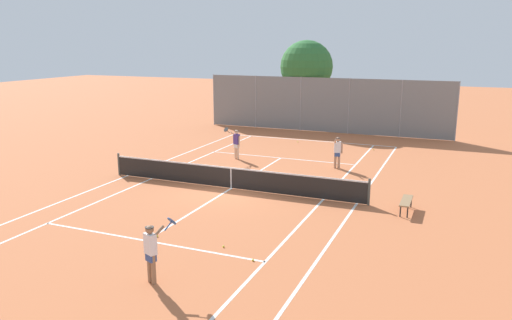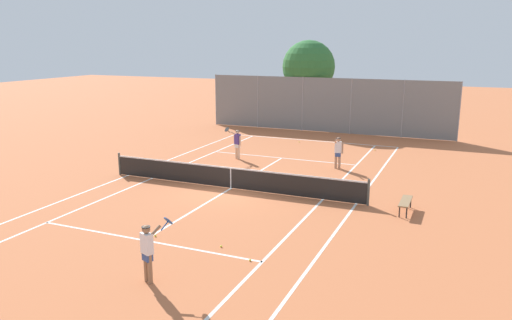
{
  "view_description": "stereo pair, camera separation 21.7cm",
  "coord_description": "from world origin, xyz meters",
  "px_view_note": "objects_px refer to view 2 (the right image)",
  "views": [
    {
      "loc": [
        9.04,
        -18.88,
        6.21
      ],
      "look_at": [
        0.55,
        1.5,
        1.0
      ],
      "focal_mm": 35.0,
      "sensor_mm": 36.0,
      "label": 1
    },
    {
      "loc": [
        9.24,
        -18.79,
        6.21
      ],
      "look_at": [
        0.55,
        1.5,
        1.0
      ],
      "focal_mm": 35.0,
      "sensor_mm": 36.0,
      "label": 2
    }
  ],
  "objects_px": {
    "loose_tennis_ball_4": "(375,150)",
    "tennis_net": "(231,177)",
    "loose_tennis_ball_0": "(250,260)",
    "player_far_left": "(237,142)",
    "courtside_bench": "(406,202)",
    "tree_behind_left": "(309,68)",
    "loose_tennis_ball_1": "(155,236)",
    "loose_tennis_ball_5": "(170,179)",
    "player_near_side": "(148,249)",
    "loose_tennis_ball_2": "(221,246)",
    "player_far_right": "(338,151)",
    "loose_tennis_ball_3": "(299,142)"
  },
  "relations": [
    {
      "from": "loose_tennis_ball_2",
      "to": "loose_tennis_ball_3",
      "type": "bearing_deg",
      "value": 100.26
    },
    {
      "from": "player_far_left",
      "to": "loose_tennis_ball_4",
      "type": "xyz_separation_m",
      "value": [
        6.55,
        5.19,
        -0.89
      ]
    },
    {
      "from": "loose_tennis_ball_1",
      "to": "loose_tennis_ball_4",
      "type": "xyz_separation_m",
      "value": [
        4.21,
        16.44,
        0.0
      ]
    },
    {
      "from": "tennis_net",
      "to": "courtside_bench",
      "type": "xyz_separation_m",
      "value": [
        7.39,
        -0.28,
        -0.1
      ]
    },
    {
      "from": "loose_tennis_ball_0",
      "to": "player_far_left",
      "type": "bearing_deg",
      "value": 116.9
    },
    {
      "from": "player_near_side",
      "to": "loose_tennis_ball_0",
      "type": "height_order",
      "value": "player_near_side"
    },
    {
      "from": "tennis_net",
      "to": "loose_tennis_ball_1",
      "type": "bearing_deg",
      "value": -88.46
    },
    {
      "from": "player_near_side",
      "to": "player_far_left",
      "type": "height_order",
      "value": "same"
    },
    {
      "from": "loose_tennis_ball_1",
      "to": "loose_tennis_ball_5",
      "type": "distance_m",
      "value": 7.09
    },
    {
      "from": "loose_tennis_ball_0",
      "to": "tree_behind_left",
      "type": "height_order",
      "value": "tree_behind_left"
    },
    {
      "from": "loose_tennis_ball_0",
      "to": "courtside_bench",
      "type": "relative_size",
      "value": 0.04
    },
    {
      "from": "loose_tennis_ball_1",
      "to": "loose_tennis_ball_4",
      "type": "distance_m",
      "value": 16.97
    },
    {
      "from": "loose_tennis_ball_4",
      "to": "courtside_bench",
      "type": "distance_m",
      "value": 11.15
    },
    {
      "from": "tennis_net",
      "to": "player_far_left",
      "type": "height_order",
      "value": "player_far_left"
    },
    {
      "from": "player_far_right",
      "to": "tree_behind_left",
      "type": "bearing_deg",
      "value": 114.11
    },
    {
      "from": "player_far_left",
      "to": "courtside_bench",
      "type": "height_order",
      "value": "player_far_left"
    },
    {
      "from": "loose_tennis_ball_2",
      "to": "loose_tennis_ball_1",
      "type": "bearing_deg",
      "value": -178.42
    },
    {
      "from": "tennis_net",
      "to": "loose_tennis_ball_2",
      "type": "height_order",
      "value": "tennis_net"
    },
    {
      "from": "loose_tennis_ball_4",
      "to": "tree_behind_left",
      "type": "height_order",
      "value": "tree_behind_left"
    },
    {
      "from": "player_near_side",
      "to": "loose_tennis_ball_5",
      "type": "xyz_separation_m",
      "value": [
        -5.12,
        8.94,
        -0.89
      ]
    },
    {
      "from": "loose_tennis_ball_0",
      "to": "loose_tennis_ball_3",
      "type": "distance_m",
      "value": 17.98
    },
    {
      "from": "player_far_left",
      "to": "courtside_bench",
      "type": "relative_size",
      "value": 1.18
    },
    {
      "from": "player_far_right",
      "to": "tree_behind_left",
      "type": "relative_size",
      "value": 0.25
    },
    {
      "from": "loose_tennis_ball_3",
      "to": "courtside_bench",
      "type": "xyz_separation_m",
      "value": [
        7.9,
        -11.25,
        0.38
      ]
    },
    {
      "from": "player_far_right",
      "to": "loose_tennis_ball_2",
      "type": "distance_m",
      "value": 11.3
    },
    {
      "from": "loose_tennis_ball_2",
      "to": "loose_tennis_ball_4",
      "type": "relative_size",
      "value": 1.0
    },
    {
      "from": "courtside_bench",
      "to": "player_far_right",
      "type": "bearing_deg",
      "value": 125.5
    },
    {
      "from": "loose_tennis_ball_0",
      "to": "loose_tennis_ball_4",
      "type": "distance_m",
      "value": 16.95
    },
    {
      "from": "loose_tennis_ball_5",
      "to": "tree_behind_left",
      "type": "relative_size",
      "value": 0.01
    },
    {
      "from": "courtside_bench",
      "to": "tree_behind_left",
      "type": "height_order",
      "value": "tree_behind_left"
    },
    {
      "from": "loose_tennis_ball_0",
      "to": "loose_tennis_ball_1",
      "type": "xyz_separation_m",
      "value": [
        -3.62,
        0.5,
        0.0
      ]
    },
    {
      "from": "player_near_side",
      "to": "tree_behind_left",
      "type": "distance_m",
      "value": 26.39
    },
    {
      "from": "player_far_left",
      "to": "loose_tennis_ball_0",
      "type": "xyz_separation_m",
      "value": [
        5.96,
        -11.74,
        -0.89
      ]
    },
    {
      "from": "loose_tennis_ball_3",
      "to": "loose_tennis_ball_4",
      "type": "distance_m",
      "value": 4.91
    },
    {
      "from": "loose_tennis_ball_0",
      "to": "player_far_right",
      "type": "bearing_deg",
      "value": 91.85
    },
    {
      "from": "loose_tennis_ball_0",
      "to": "courtside_bench",
      "type": "height_order",
      "value": "courtside_bench"
    },
    {
      "from": "loose_tennis_ball_3",
      "to": "tennis_net",
      "type": "bearing_deg",
      "value": -87.34
    },
    {
      "from": "player_far_left",
      "to": "courtside_bench",
      "type": "xyz_separation_m",
      "value": [
        9.57,
        -5.54,
        -0.52
      ]
    },
    {
      "from": "loose_tennis_ball_0",
      "to": "loose_tennis_ball_1",
      "type": "bearing_deg",
      "value": 172.18
    },
    {
      "from": "loose_tennis_ball_0",
      "to": "loose_tennis_ball_5",
      "type": "height_order",
      "value": "same"
    },
    {
      "from": "loose_tennis_ball_4",
      "to": "tennis_net",
      "type": "bearing_deg",
      "value": -112.7
    },
    {
      "from": "loose_tennis_ball_2",
      "to": "loose_tennis_ball_5",
      "type": "height_order",
      "value": "same"
    },
    {
      "from": "loose_tennis_ball_3",
      "to": "tree_behind_left",
      "type": "distance_m",
      "value": 7.7
    },
    {
      "from": "loose_tennis_ball_3",
      "to": "tree_behind_left",
      "type": "relative_size",
      "value": 0.01
    },
    {
      "from": "loose_tennis_ball_4",
      "to": "courtside_bench",
      "type": "xyz_separation_m",
      "value": [
        3.02,
        -10.73,
        0.38
      ]
    },
    {
      "from": "loose_tennis_ball_0",
      "to": "courtside_bench",
      "type": "distance_m",
      "value": 7.19
    },
    {
      "from": "player_near_side",
      "to": "player_far_right",
      "type": "xyz_separation_m",
      "value": [
        1.56,
        14.04,
        -0.02
      ]
    },
    {
      "from": "loose_tennis_ball_0",
      "to": "loose_tennis_ball_5",
      "type": "relative_size",
      "value": 1.0
    },
    {
      "from": "tennis_net",
      "to": "loose_tennis_ball_4",
      "type": "distance_m",
      "value": 11.34
    },
    {
      "from": "tennis_net",
      "to": "loose_tennis_ball_5",
      "type": "distance_m",
      "value": 3.32
    }
  ]
}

